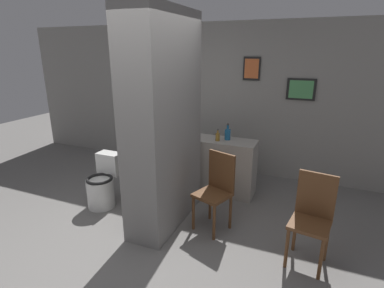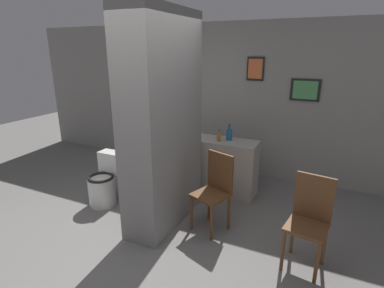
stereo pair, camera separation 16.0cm
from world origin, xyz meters
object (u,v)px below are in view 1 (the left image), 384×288
Objects in this scene: chair_near_pillar at (216,188)px; bottle_tall at (228,134)px; chair_by_doorway at (312,216)px; bicycle at (182,160)px; toilet at (103,185)px.

bottle_tall is (-0.17, 1.01, 0.41)m from chair_near_pillar.
chair_by_doorway is 2.55m from bicycle.
chair_near_pillar reaches higher than toilet.
chair_by_doorway is at bearing -44.32° from bottle_tall.
bicycle is 6.34× the size of bottle_tall.
bottle_tall is at bearing 118.98° from chair_near_pillar.
bottle_tall is at bearing 144.85° from chair_by_doorway.
bottle_tall is (-1.27, 1.24, 0.41)m from chair_by_doorway.
chair_by_doorway is 0.60× the size of bicycle.
toilet is at bearing -143.82° from bottle_tall.
chair_near_pillar is 3.82× the size of bottle_tall.
chair_by_doorway is (2.77, -0.14, 0.22)m from toilet.
toilet is 0.75× the size of chair_near_pillar.
chair_by_doorway is at bearing -34.03° from bicycle.
chair_near_pillar is 1.13m from chair_by_doorway.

